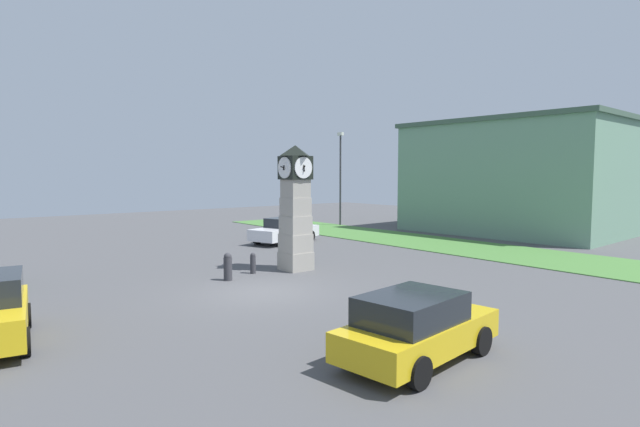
{
  "coord_description": "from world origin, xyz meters",
  "views": [
    {
      "loc": [
        14.14,
        -9.03,
        4.0
      ],
      "look_at": [
        -1.0,
        3.27,
        2.45
      ],
      "focal_mm": 28.0,
      "sensor_mm": 36.0,
      "label": 1
    }
  ],
  "objects_px": {
    "bollard_mid_row": "(228,266)",
    "clock_tower": "(296,208)",
    "bollard_near_tower": "(253,263)",
    "car_end_of_row": "(286,230)",
    "car_silver_hatch": "(417,327)",
    "street_lamp_near_road": "(340,173)"
  },
  "relations": [
    {
      "from": "car_end_of_row",
      "to": "street_lamp_near_road",
      "type": "bearing_deg",
      "value": 120.61
    },
    {
      "from": "bollard_mid_row",
      "to": "clock_tower",
      "type": "bearing_deg",
      "value": 91.33
    },
    {
      "from": "bollard_near_tower",
      "to": "car_silver_hatch",
      "type": "relative_size",
      "value": 0.2
    },
    {
      "from": "car_silver_hatch",
      "to": "car_end_of_row",
      "type": "bearing_deg",
      "value": 153.27
    },
    {
      "from": "bollard_mid_row",
      "to": "bollard_near_tower",
      "type": "bearing_deg",
      "value": 110.85
    },
    {
      "from": "clock_tower",
      "to": "street_lamp_near_road",
      "type": "relative_size",
      "value": 0.72
    },
    {
      "from": "clock_tower",
      "to": "street_lamp_near_road",
      "type": "distance_m",
      "value": 18.3
    },
    {
      "from": "clock_tower",
      "to": "bollard_near_tower",
      "type": "height_order",
      "value": "clock_tower"
    },
    {
      "from": "bollard_near_tower",
      "to": "street_lamp_near_road",
      "type": "xyz_separation_m",
      "value": [
        -11.91,
        15.19,
        3.68
      ]
    },
    {
      "from": "bollard_near_tower",
      "to": "bollard_mid_row",
      "type": "distance_m",
      "value": 1.53
    },
    {
      "from": "bollard_near_tower",
      "to": "car_end_of_row",
      "type": "xyz_separation_m",
      "value": [
        -6.63,
        6.28,
        0.32
      ]
    },
    {
      "from": "car_silver_hatch",
      "to": "street_lamp_near_road",
      "type": "xyz_separation_m",
      "value": [
        -22.25,
        17.46,
        3.35
      ]
    },
    {
      "from": "bollard_mid_row",
      "to": "street_lamp_near_road",
      "type": "relative_size",
      "value": 0.15
    },
    {
      "from": "bollard_mid_row",
      "to": "car_end_of_row",
      "type": "height_order",
      "value": "car_end_of_row"
    },
    {
      "from": "bollard_mid_row",
      "to": "car_silver_hatch",
      "type": "bearing_deg",
      "value": -4.92
    },
    {
      "from": "clock_tower",
      "to": "street_lamp_near_road",
      "type": "bearing_deg",
      "value": 132.73
    },
    {
      "from": "clock_tower",
      "to": "bollard_near_tower",
      "type": "relative_size",
      "value": 6.13
    },
    {
      "from": "car_end_of_row",
      "to": "clock_tower",
      "type": "bearing_deg",
      "value": -32.27
    },
    {
      "from": "bollard_near_tower",
      "to": "car_end_of_row",
      "type": "relative_size",
      "value": 0.18
    },
    {
      "from": "bollard_near_tower",
      "to": "car_end_of_row",
      "type": "distance_m",
      "value": 9.14
    },
    {
      "from": "street_lamp_near_road",
      "to": "car_silver_hatch",
      "type": "bearing_deg",
      "value": -38.12
    },
    {
      "from": "clock_tower",
      "to": "bollard_near_tower",
      "type": "distance_m",
      "value": 2.84
    }
  ]
}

